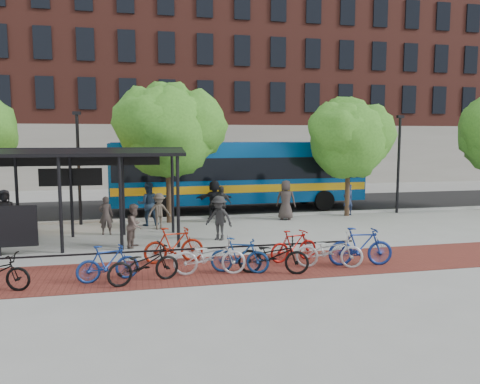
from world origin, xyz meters
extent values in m
plane|color=#9E9E99|center=(0.00, 0.00, 0.00)|extent=(160.00, 160.00, 0.00)
cube|color=black|center=(0.00, 8.00, 0.01)|extent=(160.00, 8.00, 0.01)
cube|color=#B7B7B2|center=(0.00, 4.00, 0.06)|extent=(160.00, 0.25, 0.12)
cube|color=maroon|center=(-2.00, -5.00, 0.00)|extent=(24.00, 3.00, 0.01)
cube|color=black|center=(-3.30, -4.10, 0.00)|extent=(12.00, 0.05, 0.95)
cube|color=brown|center=(10.00, 26.00, 10.00)|extent=(55.00, 14.00, 20.00)
cube|color=#7A664C|center=(-16.00, 40.00, 15.00)|extent=(22.00, 22.00, 30.00)
cylinder|color=black|center=(-9.00, 0.85, 1.65)|extent=(0.12, 0.12, 3.30)
cylinder|color=black|center=(-7.00, -1.85, 1.65)|extent=(0.12, 0.12, 3.30)
cylinder|color=black|center=(-7.00, 0.85, 1.65)|extent=(0.12, 0.12, 3.30)
cylinder|color=black|center=(-5.00, -1.85, 1.65)|extent=(0.12, 0.12, 3.30)
cylinder|color=black|center=(-5.00, 0.85, 1.65)|extent=(0.12, 0.12, 3.30)
cylinder|color=black|center=(-3.00, -1.85, 1.65)|extent=(0.12, 0.12, 3.30)
cylinder|color=black|center=(-3.00, 0.85, 1.65)|extent=(0.12, 0.12, 3.30)
cube|color=black|center=(-8.00, -1.20, 3.45)|extent=(10.60, 1.65, 0.29)
cube|color=black|center=(-8.00, 0.20, 3.45)|extent=(10.60, 1.65, 0.29)
cube|color=black|center=(-8.00, 0.90, 3.05)|extent=(9.00, 0.10, 0.40)
cube|color=black|center=(-7.00, 0.95, 2.40)|extent=(2.40, 0.12, 0.70)
cube|color=#FF7200|center=(-7.00, 1.03, 2.40)|extent=(2.20, 0.02, 0.55)
cylinder|color=#382619|center=(-3.00, 3.30, 1.26)|extent=(0.24, 0.24, 2.52)
sphere|color=#36741F|center=(-3.00, 3.30, 4.20)|extent=(4.20, 4.20, 4.20)
sphere|color=#36741F|center=(-1.95, 3.50, 4.50)|extent=(3.36, 3.36, 3.36)
sphere|color=#36741F|center=(-3.84, 3.00, 4.60)|extent=(3.15, 3.15, 3.15)
sphere|color=#36741F|center=(-2.90, 3.70, 5.00)|extent=(2.94, 2.94, 2.94)
cylinder|color=#382619|center=(6.00, 3.30, 1.14)|extent=(0.24, 0.24, 2.27)
sphere|color=#36741F|center=(6.00, 3.30, 3.79)|extent=(3.80, 3.80, 3.80)
sphere|color=#36741F|center=(6.95, 3.50, 4.09)|extent=(3.04, 3.04, 3.04)
sphere|color=#36741F|center=(5.24, 3.00, 4.20)|extent=(2.85, 2.85, 2.85)
sphere|color=#36741F|center=(6.10, 3.70, 4.59)|extent=(2.66, 2.66, 2.66)
cylinder|color=black|center=(-7.00, 3.60, 2.50)|extent=(0.14, 0.14, 5.00)
cube|color=black|center=(-7.00, 3.60, 5.05)|extent=(0.35, 0.20, 0.15)
cylinder|color=black|center=(9.00, 3.60, 2.50)|extent=(0.14, 0.14, 5.00)
cube|color=black|center=(9.00, 3.60, 5.05)|extent=(0.35, 0.20, 0.15)
cube|color=navy|center=(1.03, 6.43, 2.10)|extent=(13.88, 3.47, 3.16)
cube|color=black|center=(1.03, 6.43, 2.36)|extent=(13.61, 3.51, 1.15)
cube|color=#F7B114|center=(1.03, 6.43, 1.32)|extent=(13.75, 3.52, 0.40)
cube|color=navy|center=(1.03, 6.43, 3.62)|extent=(13.60, 3.17, 0.21)
cylinder|color=black|center=(-3.33, 4.78, 0.55)|extent=(1.11, 0.36, 1.10)
cylinder|color=black|center=(-3.43, 7.76, 0.55)|extent=(1.11, 0.36, 1.10)
cylinder|color=black|center=(5.49, 5.09, 0.55)|extent=(1.11, 0.36, 1.10)
cylinder|color=black|center=(5.39, 8.08, 0.55)|extent=(1.11, 0.36, 1.10)
imported|color=navy|center=(-5.25, -5.53, 0.52)|extent=(1.78, 0.88, 1.03)
imported|color=black|center=(-4.29, -5.90, 0.53)|extent=(2.14, 1.33, 1.06)
imported|color=maroon|center=(-3.32, -3.96, 0.57)|extent=(1.96, 0.76, 1.15)
imported|color=#B9B9BB|center=(-2.42, -5.51, 0.55)|extent=(2.16, 0.96, 1.10)
imported|color=navy|center=(-1.53, -5.52, 0.53)|extent=(1.81, 1.10, 1.05)
imported|color=black|center=(-0.59, -5.80, 0.54)|extent=(2.19, 1.34, 1.09)
imported|color=#9C130E|center=(0.45, -4.61, 0.51)|extent=(1.77, 0.86, 1.03)
imported|color=#B4B5B7|center=(1.26, -5.55, 0.54)|extent=(2.17, 1.24, 1.08)
imported|color=navy|center=(2.30, -5.55, 0.60)|extent=(2.07, 0.88, 1.21)
imported|color=black|center=(-9.81, 2.14, 0.92)|extent=(1.02, 0.81, 1.84)
imported|color=#403633|center=(-5.71, 1.03, 0.79)|extent=(0.60, 0.41, 1.58)
imported|color=#1C2D42|center=(-3.97, 2.70, 0.98)|extent=(0.97, 0.77, 1.97)
imported|color=brown|center=(-3.53, 1.73, 0.79)|extent=(1.11, 0.78, 1.57)
imported|color=#292929|center=(-0.61, 2.79, 0.86)|extent=(1.02, 0.46, 1.71)
imported|color=black|center=(-0.76, 3.80, 0.96)|extent=(1.79, 0.63, 1.91)
imported|color=#3C3330|center=(2.59, 2.86, 0.96)|extent=(1.11, 0.94, 1.92)
imported|color=#212E4E|center=(6.09, 3.37, 0.81)|extent=(0.67, 0.52, 1.61)
imported|color=brown|center=(-4.55, -1.50, 0.79)|extent=(0.84, 0.93, 1.59)
imported|color=#262626|center=(-1.36, -0.97, 0.86)|extent=(1.28, 1.18, 1.73)
camera|label=1|loc=(-4.37, -18.59, 3.94)|focal=35.00mm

